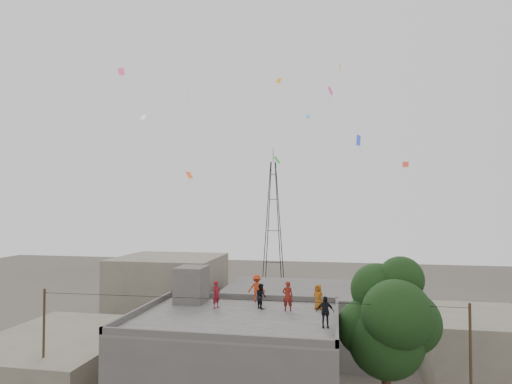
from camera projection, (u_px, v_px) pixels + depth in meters
main_building at (236, 379)px, 20.99m from camera, size 10.00×8.00×6.10m
parapet at (236, 313)px, 21.11m from camera, size 10.00×8.00×0.30m
stair_head_box at (191, 284)px, 24.28m from camera, size 1.60×1.80×2.00m
neighbor_west at (60, 370)px, 24.96m from camera, size 8.00×10.00×4.00m
neighbor_north at (300, 319)px, 34.35m from camera, size 12.00×9.00×5.00m
neighbor_northwest at (169, 296)px, 38.57m from camera, size 9.00×8.00×7.00m
neighbor_east at (477, 348)px, 28.19m from camera, size 7.00×8.00×4.40m
tree at (389, 320)px, 20.32m from camera, size 4.90×4.60×9.10m
utility_line at (240, 373)px, 19.70m from camera, size 20.12×0.62×7.40m
transmission_tower at (273, 224)px, 61.23m from camera, size 2.97×2.97×20.01m
person_red_adult at (288, 296)px, 22.20m from camera, size 0.63×0.48×1.53m
person_orange_child at (318, 297)px, 22.58m from camera, size 0.75×0.64×1.30m
person_dark_child at (261, 296)px, 22.75m from camera, size 0.79×0.81×1.32m
person_dark_adult at (325, 312)px, 19.18m from camera, size 0.85×0.42×1.39m
person_orange_adult at (257, 288)px, 24.39m from camera, size 1.06×0.70×1.53m
person_red_child at (217, 294)px, 22.88m from camera, size 0.54×0.62×1.44m
kites at (264, 119)px, 28.71m from camera, size 21.21×15.04×9.88m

